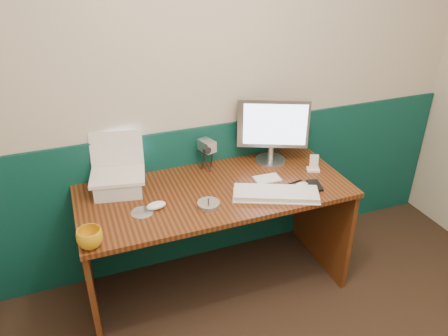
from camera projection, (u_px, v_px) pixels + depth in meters
name	position (u px, v px, depth m)	size (l,w,h in m)	color
back_wall	(220.00, 86.00, 2.70)	(3.50, 0.04, 2.50)	beige
wainscot	(221.00, 190.00, 3.05)	(3.48, 0.02, 1.00)	#08352D
desk	(216.00, 240.00, 2.76)	(1.60, 0.70, 0.75)	#38180A
laptop_riser	(119.00, 185.00, 2.54)	(0.27, 0.23, 0.09)	silver
laptop	(115.00, 158.00, 2.45)	(0.31, 0.24, 0.26)	silver
monitor	(272.00, 130.00, 2.78)	(0.45, 0.13, 0.45)	#B3B4B9
keyboard	(276.00, 194.00, 2.51)	(0.48, 0.16, 0.03)	white
mouse_right	(301.00, 186.00, 2.59)	(0.10, 0.06, 0.03)	silver
mouse_left	(156.00, 205.00, 2.39)	(0.11, 0.07, 0.04)	white
mug	(90.00, 238.00, 2.09)	(0.13, 0.13, 0.10)	#CD9213
camcorder	(207.00, 154.00, 2.75)	(0.10, 0.14, 0.21)	#B9B9BE
cd_spindle	(209.00, 204.00, 2.41)	(0.13, 0.13, 0.03)	#B6BDC7
cd_loose_a	(142.00, 212.00, 2.37)	(0.12, 0.12, 0.00)	#B1B9C2
pen	(292.00, 183.00, 2.64)	(0.01, 0.01, 0.15)	black
papers	(267.00, 179.00, 2.69)	(0.16, 0.10, 0.00)	white
dock	(313.00, 169.00, 2.78)	(0.08, 0.06, 0.01)	white
music_player	(314.00, 162.00, 2.75)	(0.05, 0.01, 0.09)	white
pda	(315.00, 186.00, 2.60)	(0.07, 0.12, 0.01)	black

